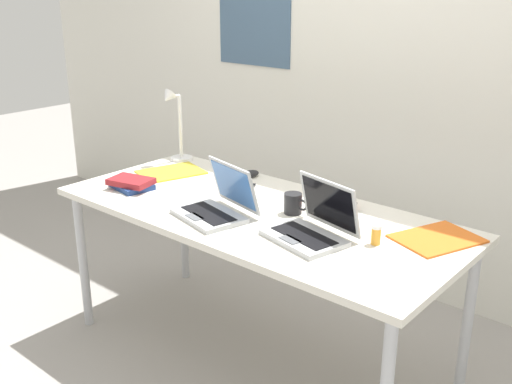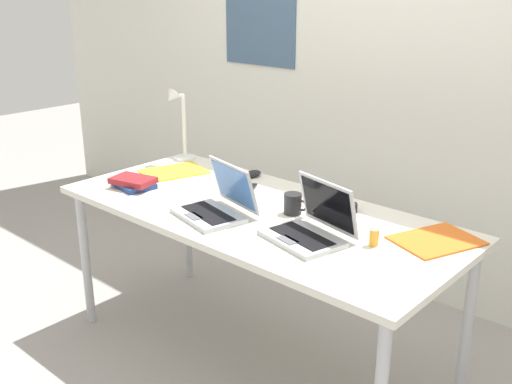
% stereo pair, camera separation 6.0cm
% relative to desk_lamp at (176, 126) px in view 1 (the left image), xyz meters
% --- Properties ---
extents(ground_plane, '(12.00, 12.00, 0.00)m').
position_rel_desk_lamp_xyz_m(ground_plane, '(0.80, -0.28, -0.94)').
color(ground_plane, gray).
extents(wall_back, '(6.00, 0.13, 2.60)m').
position_rel_desk_lamp_xyz_m(wall_back, '(0.80, 0.82, 0.36)').
color(wall_back, silver).
rests_on(wall_back, ground_plane).
extents(desk, '(1.80, 0.80, 0.74)m').
position_rel_desk_lamp_xyz_m(desk, '(0.80, -0.28, -0.25)').
color(desk, silver).
rests_on(desk, ground_plane).
extents(desk_lamp, '(0.12, 0.18, 0.40)m').
position_rel_desk_lamp_xyz_m(desk_lamp, '(0.00, 0.00, 0.00)').
color(desk_lamp, white).
rests_on(desk_lamp, desk).
extents(laptop_front_left, '(0.35, 0.32, 0.22)m').
position_rel_desk_lamp_xyz_m(laptop_front_left, '(0.72, -0.44, -0.15)').
color(laptop_front_left, '#B7BABC').
rests_on(laptop_front_left, desk).
extents(laptop_back_right, '(0.35, 0.32, 0.22)m').
position_rel_desk_lamp_xyz_m(laptop_back_right, '(1.16, -0.37, -0.15)').
color(laptop_back_right, '#B7BABC').
rests_on(laptop_back_right, desk).
extents(computer_mouse, '(0.07, 0.10, 0.03)m').
position_rel_desk_lamp_xyz_m(computer_mouse, '(0.49, 0.05, -0.18)').
color(computer_mouse, black).
rests_on(computer_mouse, desk).
extents(cell_phone, '(0.12, 0.15, 0.01)m').
position_rel_desk_lamp_xyz_m(cell_phone, '(0.60, -0.11, -0.19)').
color(cell_phone, black).
rests_on(cell_phone, desk).
extents(headphones, '(0.21, 0.18, 0.04)m').
position_rel_desk_lamp_xyz_m(headphones, '(1.04, -0.03, -0.18)').
color(headphones, red).
rests_on(headphones, desk).
extents(pill_bottle, '(0.04, 0.04, 0.08)m').
position_rel_desk_lamp_xyz_m(pill_bottle, '(1.37, -0.26, -0.16)').
color(pill_bottle, gold).
rests_on(pill_bottle, desk).
extents(book_stack, '(0.23, 0.19, 0.05)m').
position_rel_desk_lamp_xyz_m(book_stack, '(0.17, -0.45, -0.17)').
color(book_stack, navy).
rests_on(book_stack, desk).
extents(paper_folder_center, '(0.31, 0.37, 0.01)m').
position_rel_desk_lamp_xyz_m(paper_folder_center, '(0.13, -0.16, -0.19)').
color(paper_folder_center, gold).
rests_on(paper_folder_center, desk).
extents(paper_folder_back_left, '(0.33, 0.37, 0.01)m').
position_rel_desk_lamp_xyz_m(paper_folder_back_left, '(1.53, -0.07, -0.19)').
color(paper_folder_back_left, orange).
rests_on(paper_folder_back_left, desk).
extents(coffee_mug, '(0.11, 0.08, 0.09)m').
position_rel_desk_lamp_xyz_m(coffee_mug, '(0.95, -0.21, -0.15)').
color(coffee_mug, black).
rests_on(coffee_mug, desk).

